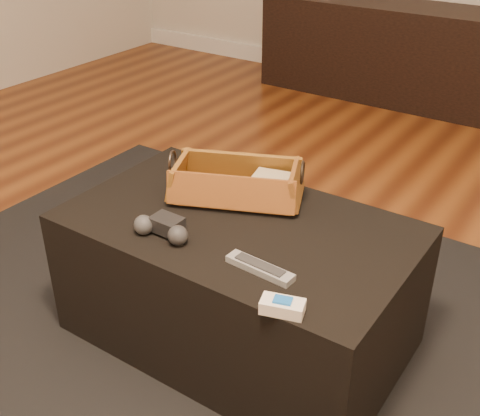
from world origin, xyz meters
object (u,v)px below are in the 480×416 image
Objects in this scene: media_cabinet at (380,50)px; ottoman at (238,281)px; wicker_basket at (236,184)px; game_controller at (163,228)px; cream_gadget at (282,306)px; tv_remote at (229,192)px; silver_remote at (260,268)px.

ottoman is at bearing -76.65° from media_cabinet.
media_cabinet is at bearing 102.00° from wicker_basket.
cream_gadget is at bearing -12.32° from game_controller.
tv_remote is at bearing -119.72° from wicker_basket.
media_cabinet is 7.17× the size of tv_remote.
media_cabinet is at bearing 72.20° from tv_remote.
game_controller is at bearing -97.50° from wicker_basket.
media_cabinet reaches higher than ottoman.
wicker_basket reaches higher than tv_remote.
silver_remote is at bearing -73.77° from media_cabinet.
ottoman is 0.29m from wicker_basket.
cream_gadget is (0.90, -2.75, 0.15)m from media_cabinet.
tv_remote is 1.90× the size of cream_gadget.
media_cabinet reaches higher than game_controller.
tv_remote is 0.55m from cream_gadget.
media_cabinet is 7.90× the size of silver_remote.
silver_remote is at bearing 140.38° from cream_gadget.
cream_gadget reaches higher than silver_remote.
wicker_basket reaches higher than game_controller.
silver_remote is (0.28, -0.26, -0.01)m from tv_remote.
ottoman is (0.59, -2.47, -0.07)m from media_cabinet.
cream_gadget is (0.44, -0.10, -0.01)m from game_controller.
media_cabinet is 2.75m from silver_remote.
game_controller is 1.57× the size of cream_gadget.
game_controller is at bearing 167.68° from cream_gadget.
game_controller is 0.91× the size of silver_remote.
wicker_basket is 0.30m from game_controller.
ottoman is at bearing 138.36° from cream_gadget.
wicker_basket is at bearing 82.50° from game_controller.
ottoman is 4.76× the size of tv_remote.
silver_remote is at bearing -46.77° from wicker_basket.
silver_remote is at bearing -42.99° from ottoman.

